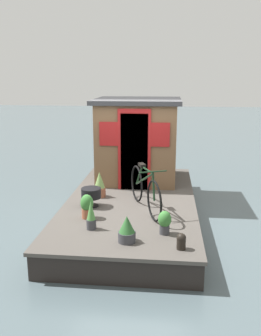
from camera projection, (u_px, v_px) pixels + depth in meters
The scene contains 11 objects.
ground_plane at pixel (131, 220), 7.74m from camera, with size 60.00×60.00×0.00m, color #4C5B60.
houseboat_deck at pixel (131, 209), 7.68m from camera, with size 5.18×2.61×0.48m.
houseboat_cabin at pixel (138, 139), 8.81m from camera, with size 1.93×2.02×1.96m.
bicycle at pixel (145, 190), 6.86m from camera, with size 1.71×0.75×0.88m.
potted_plant_geranium at pixel (127, 230), 5.57m from camera, with size 0.27×0.27×0.42m.
potted_plant_succulent at pixel (165, 222), 5.86m from camera, with size 0.22×0.22×0.39m.
potted_plant_lavender at pixel (100, 185), 7.65m from camera, with size 0.25×0.25×0.54m.
potted_plant_thyme at pixel (87, 206), 6.51m from camera, with size 0.23×0.23×0.44m.
potted_plant_mint at pixel (91, 216), 6.03m from camera, with size 0.16×0.16×0.50m.
charcoal_grill at pixel (91, 194), 7.09m from camera, with size 0.39×0.39×0.37m.
mooring_bollard at pixel (181, 241), 5.35m from camera, with size 0.14×0.14×0.25m.
Camera 1 is at (-7.20, -0.72, 2.96)m, focal length 39.08 mm.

